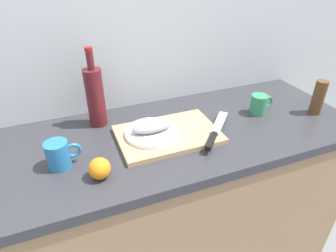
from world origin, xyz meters
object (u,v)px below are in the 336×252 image
object	(u,v)px
cutting_board	(168,135)
fish_fillet	(152,127)
coffee_mug_1	(259,104)
coffee_mug_0	(59,155)
orange_0	(100,168)
white_plate	(152,132)
chef_knife	(214,134)
pepper_mill	(318,97)
wine_bottle	(95,96)

from	to	relation	value
cutting_board	fish_fillet	bearing A→B (deg)	169.31
coffee_mug_1	fish_fillet	bearing A→B (deg)	-177.85
fish_fillet	coffee_mug_0	xyz separation A→B (m)	(-0.35, -0.05, -0.00)
cutting_board	coffee_mug_0	bearing A→B (deg)	-175.25
fish_fillet	orange_0	distance (m)	0.28
white_plate	chef_knife	size ratio (longest dim) A/B	0.92
chef_knife	orange_0	size ratio (longest dim) A/B	3.21
orange_0	pepper_mill	world-z (taller)	pepper_mill
white_plate	chef_knife	bearing A→B (deg)	-23.88
chef_knife	orange_0	bearing A→B (deg)	139.23
coffee_mug_1	orange_0	world-z (taller)	coffee_mug_1
coffee_mug_0	orange_0	distance (m)	0.16
white_plate	coffee_mug_1	xyz separation A→B (m)	(0.52, 0.02, 0.02)
chef_knife	orange_0	xyz separation A→B (m)	(-0.45, -0.06, 0.01)
cutting_board	white_plate	world-z (taller)	white_plate
wine_bottle	pepper_mill	world-z (taller)	wine_bottle
cutting_board	coffee_mug_0	xyz separation A→B (m)	(-0.41, -0.03, 0.04)
fish_fillet	pepper_mill	size ratio (longest dim) A/B	1.03
fish_fillet	chef_knife	bearing A→B (deg)	-23.88
cutting_board	chef_knife	size ratio (longest dim) A/B	1.70
chef_knife	cutting_board	bearing A→B (deg)	103.83
fish_fillet	coffee_mug_1	bearing A→B (deg)	2.15
orange_0	chef_knife	bearing A→B (deg)	6.96
wine_bottle	pepper_mill	xyz separation A→B (m)	(0.93, -0.27, -0.05)
wine_bottle	cutting_board	bearing A→B (deg)	-40.31
coffee_mug_1	pepper_mill	bearing A→B (deg)	-21.24
cutting_board	chef_knife	xyz separation A→B (m)	(0.16, -0.09, 0.02)
coffee_mug_0	pepper_mill	bearing A→B (deg)	-1.47
white_plate	orange_0	distance (m)	0.28
orange_0	pepper_mill	bearing A→B (deg)	4.61
chef_knife	wine_bottle	distance (m)	0.50
coffee_mug_0	coffee_mug_1	xyz separation A→B (m)	(0.87, 0.07, -0.00)
white_plate	fish_fillet	xyz separation A→B (m)	(0.00, 0.00, 0.03)
fish_fillet	coffee_mug_0	world-z (taller)	coffee_mug_0
white_plate	orange_0	size ratio (longest dim) A/B	2.95
cutting_board	coffee_mug_1	size ratio (longest dim) A/B	3.52
chef_knife	coffee_mug_0	size ratio (longest dim) A/B	1.97
wine_bottle	coffee_mug_0	world-z (taller)	wine_bottle
white_plate	chef_knife	xyz separation A→B (m)	(0.22, -0.10, 0.00)
chef_knife	pepper_mill	xyz separation A→B (m)	(0.54, 0.02, 0.05)
cutting_board	chef_knife	bearing A→B (deg)	-28.44
cutting_board	pepper_mill	bearing A→B (deg)	-5.13
wine_bottle	coffee_mug_0	bearing A→B (deg)	-126.02
cutting_board	coffee_mug_1	xyz separation A→B (m)	(0.45, 0.03, 0.03)
chef_knife	white_plate	bearing A→B (deg)	108.39
wine_bottle	orange_0	size ratio (longest dim) A/B	4.55
coffee_mug_0	coffee_mug_1	world-z (taller)	coffee_mug_0
chef_knife	orange_0	world-z (taller)	orange_0
white_plate	fish_fillet	world-z (taller)	fish_fillet
cutting_board	white_plate	xyz separation A→B (m)	(-0.06, 0.01, 0.02)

